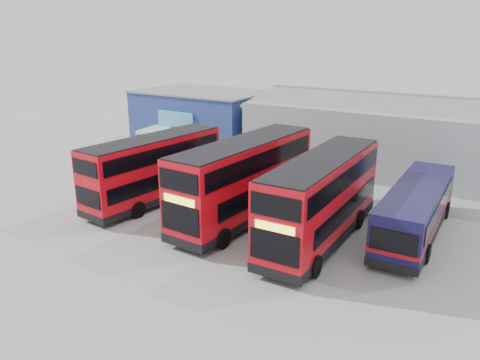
% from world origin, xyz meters
% --- Properties ---
extents(ground_plane, '(120.00, 120.00, 0.00)m').
position_xyz_m(ground_plane, '(0.00, 0.00, 0.00)').
color(ground_plane, gray).
rests_on(ground_plane, ground).
extents(office_block, '(12.30, 8.32, 5.12)m').
position_xyz_m(office_block, '(-14.00, 17.99, 2.58)').
color(office_block, navy).
rests_on(office_block, ground).
extents(maintenance_shed, '(30.50, 12.00, 5.89)m').
position_xyz_m(maintenance_shed, '(8.00, 20.00, 2.60)').
color(maintenance_shed, gray).
rests_on(maintenance_shed, ground).
extents(double_decker_left, '(3.23, 10.24, 4.26)m').
position_xyz_m(double_decker_left, '(-6.61, 2.91, 2.12)').
color(double_decker_left, '#BB0A15').
rests_on(double_decker_left, ground).
extents(double_decker_centre, '(3.19, 11.21, 4.69)m').
position_xyz_m(double_decker_centre, '(-0.24, 3.43, 2.34)').
color(double_decker_centre, '#BB0A15').
rests_on(double_decker_centre, ground).
extents(double_decker_right, '(2.96, 10.82, 4.54)m').
position_xyz_m(double_decker_right, '(4.66, 3.02, 2.26)').
color(double_decker_right, '#BB0A15').
rests_on(double_decker_right, ground).
extents(single_decker_blue, '(2.81, 10.46, 2.81)m').
position_xyz_m(single_decker_blue, '(8.66, 6.29, 1.40)').
color(single_decker_blue, '#0D0E3C').
rests_on(single_decker_blue, ground).
extents(panel_van, '(2.88, 5.43, 2.26)m').
position_xyz_m(panel_van, '(-15.36, 13.48, 1.26)').
color(panel_van, silver).
rests_on(panel_van, ground).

